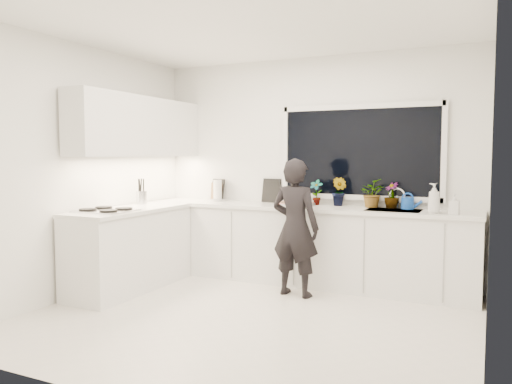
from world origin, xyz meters
The scene contains 25 objects.
floor centered at (0.00, 0.00, -0.01)m, with size 4.00×3.50×0.02m, color beige.
wall_back centered at (0.00, 1.76, 1.35)m, with size 4.00×0.02×2.70m, color white.
wall_left centered at (-2.01, 0.00, 1.35)m, with size 0.02×3.50×2.70m, color white.
wall_right centered at (2.01, 0.00, 1.35)m, with size 0.02×3.50×2.70m, color white.
ceiling centered at (0.00, 0.00, 2.71)m, with size 4.00×3.50×0.02m, color white.
window centered at (0.60, 1.73, 1.55)m, with size 1.80×0.02×1.00m, color black.
base_cabinets_back centered at (0.00, 1.45, 0.44)m, with size 3.92×0.58×0.88m, color white.
base_cabinets_left centered at (-1.67, 0.35, 0.44)m, with size 0.58×1.60×0.88m, color white.
countertop_back centered at (0.00, 1.44, 0.90)m, with size 3.94×0.62×0.04m, color silver.
countertop_left centered at (-1.67, 0.35, 0.90)m, with size 0.62×1.60×0.04m, color silver.
upper_cabinets centered at (-1.79, 0.70, 1.85)m, with size 0.34×2.10×0.70m, color white.
sink centered at (1.05, 1.45, 0.87)m, with size 0.58×0.42×0.14m, color silver.
faucet centered at (1.05, 1.65, 1.03)m, with size 0.03×0.03×0.22m, color silver.
stovetop centered at (-1.69, 0.00, 0.94)m, with size 0.56×0.48×0.03m, color black.
person centered at (0.11, 0.90, 0.74)m, with size 0.54×0.35×1.48m, color black.
pizza_tray centered at (-0.09, 1.42, 0.94)m, with size 0.43×0.31×0.03m, color silver.
pizza centered at (-0.09, 1.42, 0.95)m, with size 0.39×0.28×0.01m, color #AC3416.
watering_can centered at (1.17, 1.61, 0.98)m, with size 0.14×0.14×0.13m, color #1245AC.
paper_towel_roll centered at (-1.21, 1.55, 1.05)m, with size 0.11×0.11×0.26m, color silver.
knife_block centered at (-1.25, 1.59, 1.03)m, with size 0.13×0.10×0.22m, color brown.
utensil_crock centered at (-1.85, 0.80, 1.00)m, with size 0.13×0.13×0.16m, color silver.
picture_frame_large centered at (-1.29, 1.69, 1.06)m, with size 0.22×0.02×0.28m, color black.
picture_frame_small centered at (-0.51, 1.69, 1.07)m, with size 0.25×0.02×0.30m, color black.
herb_plants centered at (0.65, 1.61, 1.08)m, with size 1.09×0.39×0.34m.
soap_bottles centered at (1.54, 1.30, 1.06)m, with size 0.33×0.16×0.31m.
Camera 1 is at (2.00, -4.08, 1.52)m, focal length 35.00 mm.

